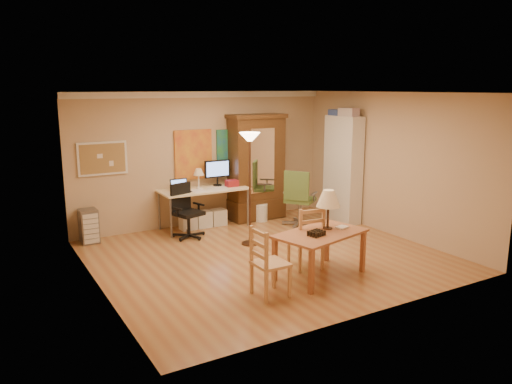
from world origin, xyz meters
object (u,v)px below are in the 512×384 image
dining_table (323,223)px  computer_desk (205,204)px  bookshelf (343,170)px  office_chair_black (187,223)px  armoire (256,174)px  office_chair_green (299,211)px

dining_table → computer_desk: 3.32m
computer_desk → bookshelf: bookshelf is taller
office_chair_black → armoire: armoire is taller
office_chair_green → bookshelf: (1.01, -0.11, 0.79)m
computer_desk → bookshelf: bearing=-20.2°
armoire → bookshelf: size_ratio=1.01×
armoire → bookshelf: 1.82m
dining_table → armoire: 3.45m
dining_table → office_chair_green: size_ratio=1.31×
office_chair_green → armoire: bearing=115.2°
dining_table → bookshelf: 3.22m
office_chair_green → armoire: armoire is taller
office_chair_black → office_chair_green: bearing=-10.2°
office_chair_black → bookshelf: size_ratio=0.46×
office_chair_green → armoire: 1.25m
bookshelf → computer_desk: bearing=159.8°
dining_table → bookshelf: bearing=45.3°
office_chair_green → dining_table: bearing=-117.5°
dining_table → armoire: armoire is taller
dining_table → computer_desk: computer_desk is taller
computer_desk → office_chair_green: 1.93m
computer_desk → bookshelf: (2.71, -1.00, 0.61)m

